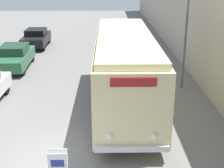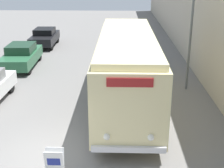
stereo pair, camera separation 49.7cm
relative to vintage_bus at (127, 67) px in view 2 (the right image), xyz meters
name	(u,v)px [view 2 (the right image)]	position (x,y,z in m)	size (l,w,h in m)	color
ground_plane	(43,157)	(-2.89, -4.40, -1.89)	(80.00, 80.00, 0.00)	slate
building_wall_right	(199,18)	(4.40, 5.60, 1.40)	(0.30, 60.00, 6.57)	#B2A893
vintage_bus	(127,67)	(0.00, 0.00, 0.00)	(2.54, 9.60, 3.36)	black
sign_board	(54,161)	(-2.32, -5.19, -1.50)	(0.59, 0.31, 0.81)	gray
streetlamp	(193,10)	(3.23, 2.25, 2.26)	(0.36, 0.36, 6.40)	#595E60
parked_car_mid	(21,56)	(-6.73, 5.98, -1.14)	(2.03, 4.53, 1.49)	black
parked_car_far	(45,37)	(-6.58, 11.85, -1.13)	(1.88, 4.14, 1.46)	black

